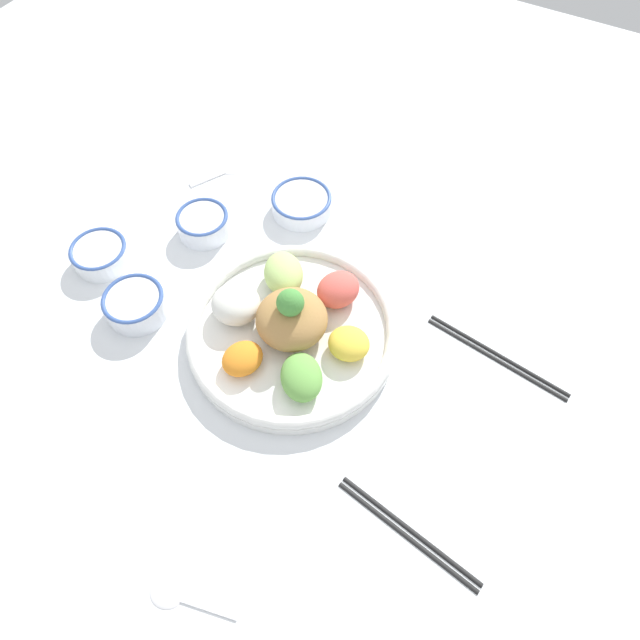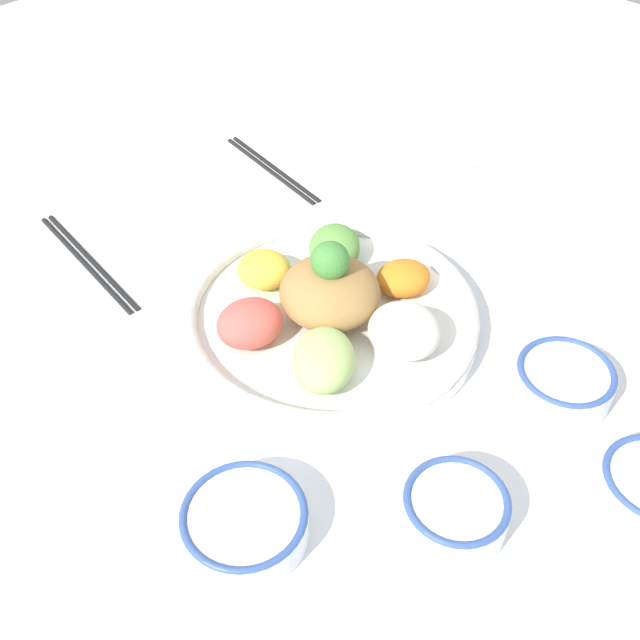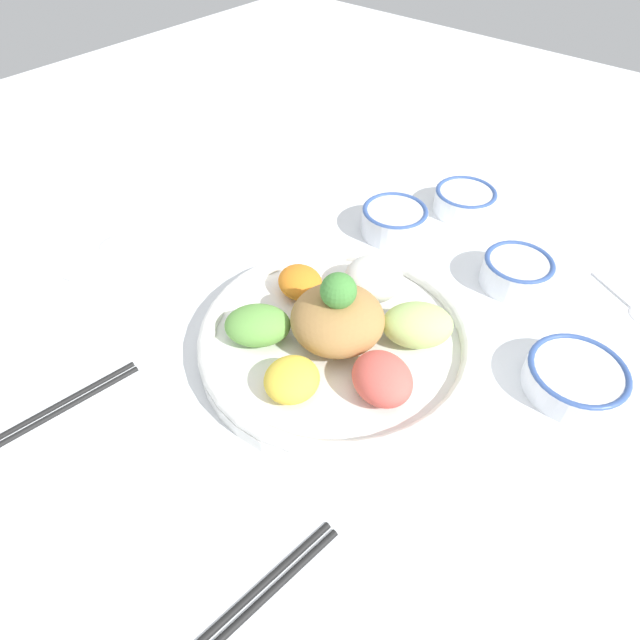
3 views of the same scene
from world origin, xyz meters
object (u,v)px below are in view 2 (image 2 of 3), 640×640
object	(u,v)px
salad_platter	(330,310)
serving_spoon_main	(475,167)
chopsticks_pair_far	(88,260)
sauce_bowl_red	(455,510)
sauce_bowl_dark	(563,382)
rice_bowl_blue	(245,522)
chopsticks_pair_near	(272,168)

from	to	relation	value
salad_platter	serving_spoon_main	world-z (taller)	salad_platter
salad_platter	chopsticks_pair_far	bearing A→B (deg)	-157.59
sauce_bowl_red	sauce_bowl_dark	size ratio (longest dim) A/B	0.94
rice_bowl_blue	chopsticks_pair_far	world-z (taller)	rice_bowl_blue
rice_bowl_blue	serving_spoon_main	xyz separation A→B (m)	(-0.21, 0.66, -0.02)
sauce_bowl_red	sauce_bowl_dark	world-z (taller)	sauce_bowl_dark
sauce_bowl_dark	serving_spoon_main	xyz separation A→B (m)	(-0.33, 0.31, -0.02)
salad_platter	sauce_bowl_red	size ratio (longest dim) A/B	3.56
chopsticks_pair_far	salad_platter	bearing A→B (deg)	29.32
rice_bowl_blue	serving_spoon_main	distance (m)	0.69
rice_bowl_blue	chopsticks_pair_near	size ratio (longest dim) A/B	0.52
sauce_bowl_red	sauce_bowl_dark	bearing A→B (deg)	92.62
sauce_bowl_dark	serving_spoon_main	bearing A→B (deg)	136.48
chopsticks_pair_near	chopsticks_pair_far	size ratio (longest dim) A/B	0.90
sauce_bowl_red	rice_bowl_blue	bearing A→B (deg)	-133.40
serving_spoon_main	chopsticks_pair_far	bearing A→B (deg)	52.75
sauce_bowl_dark	serving_spoon_main	world-z (taller)	sauce_bowl_dark
salad_platter	rice_bowl_blue	bearing A→B (deg)	-62.55
chopsticks_pair_far	rice_bowl_blue	bearing A→B (deg)	-8.70
sauce_bowl_red	chopsticks_pair_near	xyz separation A→B (m)	(-0.56, 0.30, -0.02)
salad_platter	rice_bowl_blue	distance (m)	0.28
sauce_bowl_red	rice_bowl_blue	xyz separation A→B (m)	(-0.13, -0.14, -0.00)
sauce_bowl_dark	chopsticks_pair_far	world-z (taller)	sauce_bowl_dark
sauce_bowl_red	serving_spoon_main	xyz separation A→B (m)	(-0.34, 0.52, -0.02)
salad_platter	sauce_bowl_dark	xyz separation A→B (m)	(0.25, 0.09, -0.00)
rice_bowl_blue	sauce_bowl_dark	distance (m)	0.36
sauce_bowl_red	chopsticks_pair_near	size ratio (longest dim) A/B	0.43
sauce_bowl_red	sauce_bowl_dark	distance (m)	0.20
salad_platter	sauce_bowl_red	world-z (taller)	salad_platter
chopsticks_pair_near	serving_spoon_main	world-z (taller)	chopsticks_pair_near
chopsticks_pair_far	serving_spoon_main	size ratio (longest dim) A/B	2.00
salad_platter	chopsticks_pair_far	distance (m)	0.34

